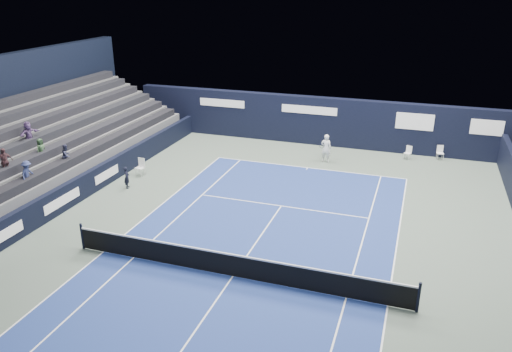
{
  "coord_description": "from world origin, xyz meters",
  "views": [
    {
      "loc": [
        5.76,
        -14.4,
        10.03
      ],
      "look_at": [
        -1.34,
        6.59,
        1.3
      ],
      "focal_mm": 35.0,
      "sensor_mm": 36.0,
      "label": 1
    }
  ],
  "objects_px": {
    "folding_chair_back_b": "(440,151)",
    "tennis_player": "(326,148)",
    "tennis_net": "(232,265)",
    "folding_chair_back_a": "(408,152)",
    "line_judge_chair": "(141,166)"
  },
  "relations": [
    {
      "from": "folding_chair_back_b",
      "to": "folding_chair_back_a",
      "type": "bearing_deg",
      "value": -175.42
    },
    {
      "from": "folding_chair_back_b",
      "to": "line_judge_chair",
      "type": "distance_m",
      "value": 17.53
    },
    {
      "from": "folding_chair_back_a",
      "to": "line_judge_chair",
      "type": "bearing_deg",
      "value": -129.08
    },
    {
      "from": "line_judge_chair",
      "to": "tennis_player",
      "type": "height_order",
      "value": "tennis_player"
    },
    {
      "from": "line_judge_chair",
      "to": "folding_chair_back_a",
      "type": "bearing_deg",
      "value": 34.61
    },
    {
      "from": "folding_chair_back_a",
      "to": "tennis_net",
      "type": "distance_m",
      "value": 16.2
    },
    {
      "from": "folding_chair_back_b",
      "to": "tennis_net",
      "type": "xyz_separation_m",
      "value": [
        -7.15,
        -15.87,
        0.02
      ]
    },
    {
      "from": "folding_chair_back_b",
      "to": "tennis_player",
      "type": "height_order",
      "value": "tennis_player"
    },
    {
      "from": "tennis_player",
      "to": "line_judge_chair",
      "type": "bearing_deg",
      "value": -149.65
    },
    {
      "from": "line_judge_chair",
      "to": "tennis_player",
      "type": "relative_size",
      "value": 0.57
    },
    {
      "from": "folding_chair_back_b",
      "to": "tennis_player",
      "type": "xyz_separation_m",
      "value": [
        -6.39,
        -2.62,
        0.35
      ]
    },
    {
      "from": "folding_chair_back_b",
      "to": "tennis_player",
      "type": "bearing_deg",
      "value": -170.77
    },
    {
      "from": "tennis_net",
      "to": "tennis_player",
      "type": "xyz_separation_m",
      "value": [
        0.76,
        13.24,
        0.33
      ]
    },
    {
      "from": "folding_chair_back_b",
      "to": "line_judge_chair",
      "type": "bearing_deg",
      "value": -165.9
    },
    {
      "from": "folding_chair_back_b",
      "to": "tennis_net",
      "type": "bearing_deg",
      "value": -127.34
    }
  ]
}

